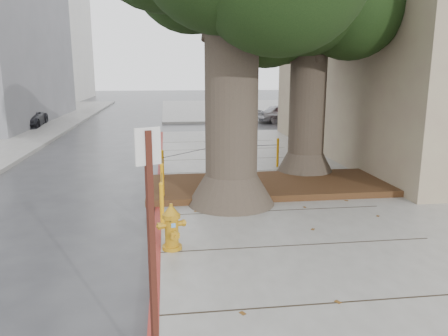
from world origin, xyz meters
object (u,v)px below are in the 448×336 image
object	(u,v)px
car_silver	(285,113)
signpost	(151,241)
car_dark	(27,117)
car_red	(317,115)
fire_hydrant	(172,227)

from	to	relation	value
car_silver	signpost	bearing A→B (deg)	155.05
car_silver	car_dark	size ratio (longest dim) A/B	0.77
car_silver	car_red	bearing A→B (deg)	-139.49
signpost	car_red	distance (m)	23.46
car_red	car_dark	distance (m)	17.08
fire_hydrant	car_red	world-z (taller)	car_red
fire_hydrant	car_red	size ratio (longest dim) A/B	0.21
fire_hydrant	car_dark	size ratio (longest dim) A/B	0.19
car_silver	car_red	world-z (taller)	car_red
fire_hydrant	car_red	xyz separation A→B (m)	(9.07, 18.34, 0.08)
car_silver	car_red	size ratio (longest dim) A/B	0.89
car_silver	fire_hydrant	bearing A→B (deg)	152.88
fire_hydrant	car_dark	xyz separation A→B (m)	(-7.99, 19.24, 0.09)
signpost	car_dark	size ratio (longest dim) A/B	0.57
fire_hydrant	car_dark	world-z (taller)	car_dark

